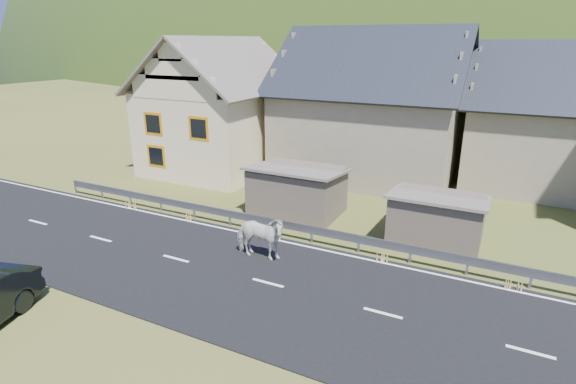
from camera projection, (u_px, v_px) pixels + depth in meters
The scene contains 12 objects.
ground at pixel (268, 284), 15.36m from camera, with size 160.00×160.00×0.00m, color #3B4918.
road at pixel (268, 283), 15.35m from camera, with size 60.00×7.00×0.04m, color black.
lane_markings at pixel (268, 283), 15.34m from camera, with size 60.00×6.60×0.01m, color silver.
guardrail at pixel (312, 230), 18.29m from camera, with size 28.10×0.09×0.75m.
shed_left at pixel (297, 191), 21.35m from camera, with size 4.30×3.30×2.40m, color brown.
shed_right at pixel (436, 220), 18.20m from camera, with size 3.80×2.90×2.20m, color brown.
house_cream at pixel (221, 99), 28.36m from camera, with size 7.80×9.80×8.30m.
house_stone_a at pixel (374, 98), 26.98m from camera, with size 10.80×9.80×8.90m.
house_stone_b at pixel (561, 111), 24.55m from camera, with size 9.80×8.80×8.10m.
mountain at pixel (508, 117), 171.97m from camera, with size 440.00×280.00×260.00m, color #244012.
conifer_patch at pixel (286, 47), 129.89m from camera, with size 76.00×50.00×28.00m, color black.
horse at pixel (259, 237), 16.80m from camera, with size 2.12×0.97×1.79m, color beige.
Camera 1 is at (6.69, -11.78, 7.92)m, focal length 28.00 mm.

